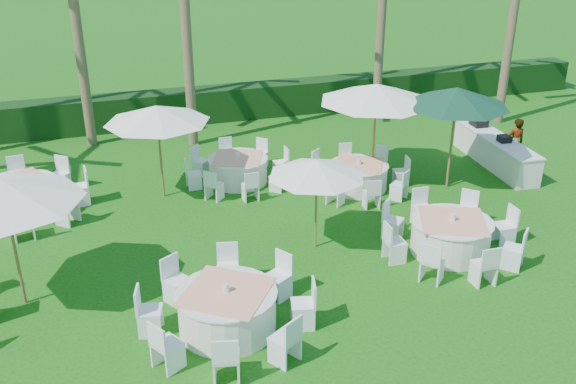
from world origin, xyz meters
name	(u,v)px	position (x,y,z in m)	size (l,w,h in m)	color
ground	(246,304)	(0.00, 0.00, 0.00)	(120.00, 120.00, 0.00)	#12520E
hedge	(165,108)	(0.00, 12.00, 0.60)	(34.00, 1.00, 1.20)	black
banquet_table_b	(227,309)	(-0.53, -0.67, 0.44)	(3.35, 3.35, 1.01)	silver
banquet_table_c	(451,235)	(5.04, 0.66, 0.43)	(3.26, 3.26, 0.99)	silver
banquet_table_d	(20,197)	(-4.58, 5.79, 0.46)	(3.47, 3.47, 1.04)	silver
banquet_table_e	(238,169)	(1.29, 6.09, 0.40)	(3.01, 3.01, 0.92)	silver
banquet_table_f	(358,176)	(4.43, 4.63, 0.39)	(2.94, 2.94, 0.90)	silver
umbrella_a	(3,192)	(-4.28, 1.41, 2.50)	(2.99, 2.99, 2.74)	brown
umbrella_b	(317,168)	(2.14, 1.82, 2.02)	(2.24, 2.24, 2.21)	brown
umbrella_c	(157,114)	(-0.90, 5.76, 2.37)	(2.80, 2.80, 2.60)	brown
umbrella_d	(377,93)	(5.05, 5.05, 2.63)	(3.23, 3.23, 2.88)	brown
umbrella_green	(457,97)	(6.89, 3.95, 2.66)	(2.89, 2.89, 2.92)	brown
buffet_table	(495,150)	(9.14, 5.05, 0.48)	(1.05, 3.90, 1.37)	silver
staff_person	(515,143)	(9.53, 4.65, 0.79)	(0.57, 0.38, 1.57)	gray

